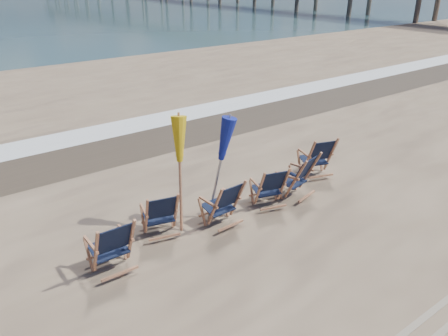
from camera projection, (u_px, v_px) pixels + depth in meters
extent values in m
cube|color=silver|center=(109.00, 130.00, 13.82)|extent=(200.00, 1.40, 0.01)
cube|color=#42362A|center=(130.00, 144.00, 12.73)|extent=(200.00, 2.60, 0.00)
cylinder|color=#B0714F|center=(180.00, 175.00, 8.22)|extent=(0.06, 0.06, 2.20)
cone|color=gold|center=(179.00, 144.00, 7.97)|extent=(0.30, 0.30, 0.85)
cylinder|color=#A5A5AD|center=(218.00, 169.00, 8.55)|extent=(0.06, 0.06, 2.12)
cone|color=navy|center=(218.00, 141.00, 8.31)|extent=(0.30, 0.30, 0.85)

